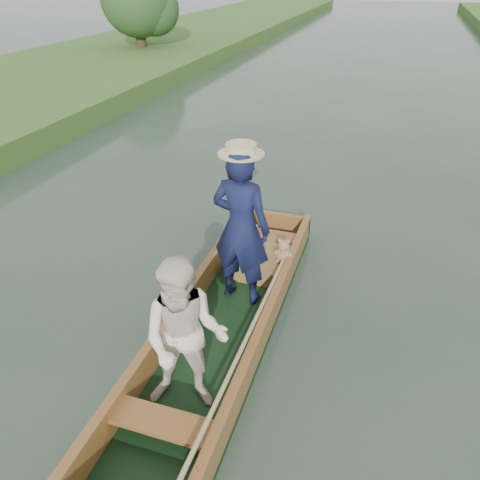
% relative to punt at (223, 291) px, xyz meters
% --- Properties ---
extents(ground, '(120.00, 120.00, 0.00)m').
position_rel_punt_xyz_m(ground, '(-0.02, 0.08, -0.68)').
color(ground, '#283D30').
rests_on(ground, ground).
extents(punt, '(1.12, 5.00, 2.12)m').
position_rel_punt_xyz_m(punt, '(0.00, 0.00, 0.00)').
color(punt, black).
rests_on(punt, ground).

